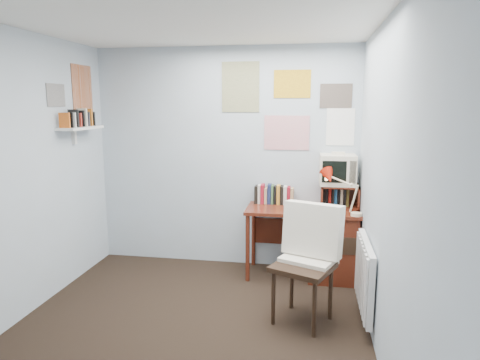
% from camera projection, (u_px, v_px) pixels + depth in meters
% --- Properties ---
extents(ground, '(3.50, 3.50, 0.00)m').
position_uv_depth(ground, '(183.00, 340.00, 3.43)').
color(ground, black).
rests_on(ground, ground).
extents(back_wall, '(3.00, 0.02, 2.50)m').
position_uv_depth(back_wall, '(225.00, 158.00, 4.91)').
color(back_wall, '#A3B1BB').
rests_on(back_wall, ground).
extents(left_wall, '(0.02, 3.50, 2.50)m').
position_uv_depth(left_wall, '(1.00, 181.00, 3.46)').
color(left_wall, '#A3B1BB').
rests_on(left_wall, ground).
extents(right_wall, '(0.02, 3.50, 2.50)m').
position_uv_depth(right_wall, '(387.00, 194.00, 2.97)').
color(right_wall, '#A3B1BB').
rests_on(right_wall, ground).
extents(ceiling, '(3.00, 3.50, 0.02)m').
position_uv_depth(ceiling, '(174.00, 12.00, 2.99)').
color(ceiling, white).
rests_on(ceiling, back_wall).
extents(desk, '(1.20, 0.55, 0.76)m').
position_uv_depth(desk, '(327.00, 241.00, 4.61)').
color(desk, '#531F13').
rests_on(desk, ground).
extents(desk_chair, '(0.66, 0.65, 0.99)m').
position_uv_depth(desk_chair, '(303.00, 267.00, 3.64)').
color(desk_chair, black).
rests_on(desk_chair, ground).
extents(desk_lamp, '(0.31, 0.27, 0.41)m').
position_uv_depth(desk_lamp, '(357.00, 196.00, 4.25)').
color(desk_lamp, red).
rests_on(desk_lamp, desk).
extents(tv_riser, '(0.40, 0.30, 0.25)m').
position_uv_depth(tv_riser, '(339.00, 196.00, 4.61)').
color(tv_riser, '#531F13').
rests_on(tv_riser, desk).
extents(crt_tv, '(0.38, 0.35, 0.35)m').
position_uv_depth(crt_tv, '(337.00, 168.00, 4.58)').
color(crt_tv, beige).
rests_on(crt_tv, tv_riser).
extents(book_row, '(0.60, 0.14, 0.22)m').
position_uv_depth(book_row, '(281.00, 194.00, 4.78)').
color(book_row, '#531F13').
rests_on(book_row, desk).
extents(radiator, '(0.09, 0.80, 0.60)m').
position_uv_depth(radiator, '(365.00, 275.00, 3.65)').
color(radiator, white).
rests_on(radiator, right_wall).
extents(wall_shelf, '(0.20, 0.62, 0.24)m').
position_uv_depth(wall_shelf, '(81.00, 128.00, 4.44)').
color(wall_shelf, white).
rests_on(wall_shelf, left_wall).
extents(posters_back, '(1.20, 0.01, 0.90)m').
position_uv_depth(posters_back, '(287.00, 105.00, 4.69)').
color(posters_back, white).
rests_on(posters_back, back_wall).
extents(posters_left, '(0.01, 0.70, 0.60)m').
position_uv_depth(posters_left, '(70.00, 91.00, 4.39)').
color(posters_left, white).
rests_on(posters_left, left_wall).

